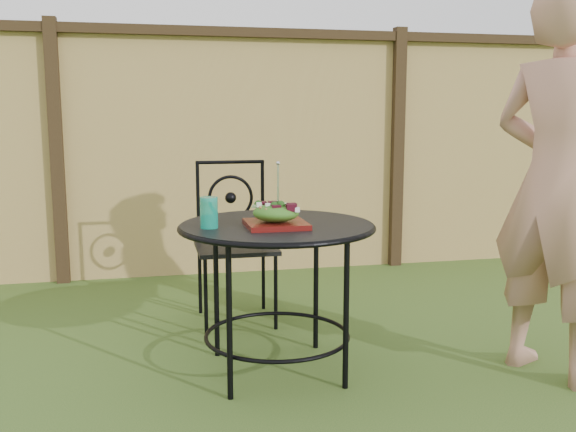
# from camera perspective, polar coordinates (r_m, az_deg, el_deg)

# --- Properties ---
(ground) EXTENTS (60.00, 60.00, 0.00)m
(ground) POSITION_cam_1_polar(r_m,az_deg,el_deg) (3.05, 1.39, -14.71)
(ground) COLOR #294B18
(ground) RESTS_ON ground
(fence) EXTENTS (8.00, 0.12, 1.90)m
(fence) POSITION_cam_1_polar(r_m,az_deg,el_deg) (4.96, -4.66, 5.76)
(fence) COLOR #E9C773
(fence) RESTS_ON ground
(patio_table) EXTENTS (0.92, 0.92, 0.72)m
(patio_table) POSITION_cam_1_polar(r_m,az_deg,el_deg) (3.02, -0.99, -3.27)
(patio_table) COLOR black
(patio_table) RESTS_ON ground
(patio_chair) EXTENTS (0.46, 0.46, 0.95)m
(patio_chair) POSITION_cam_1_polar(r_m,az_deg,el_deg) (3.85, -4.79, -1.86)
(patio_chair) COLOR black
(patio_chair) RESTS_ON ground
(diner) EXTENTS (0.68, 0.79, 1.84)m
(diner) POSITION_cam_1_polar(r_m,az_deg,el_deg) (3.20, 22.98, 2.78)
(diner) COLOR tan
(diner) RESTS_ON ground
(salad_plate) EXTENTS (0.27, 0.27, 0.02)m
(salad_plate) POSITION_cam_1_polar(r_m,az_deg,el_deg) (2.91, -1.07, -0.73)
(salad_plate) COLOR #510F0B
(salad_plate) RESTS_ON patio_table
(salad) EXTENTS (0.21, 0.21, 0.08)m
(salad) POSITION_cam_1_polar(r_m,az_deg,el_deg) (2.90, -1.08, 0.28)
(salad) COLOR #235614
(salad) RESTS_ON salad_plate
(fork) EXTENTS (0.01, 0.01, 0.18)m
(fork) POSITION_cam_1_polar(r_m,az_deg,el_deg) (2.89, -0.89, 2.84)
(fork) COLOR silver
(fork) RESTS_ON salad
(drinking_glass) EXTENTS (0.08, 0.08, 0.14)m
(drinking_glass) POSITION_cam_1_polar(r_m,az_deg,el_deg) (2.89, -7.04, 0.30)
(drinking_glass) COLOR #0DA183
(drinking_glass) RESTS_ON patio_table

